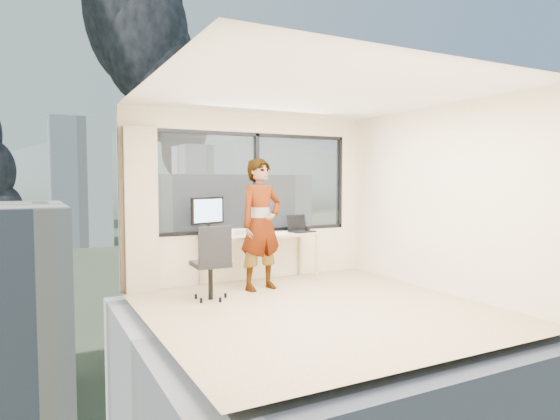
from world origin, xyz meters
TOP-DOWN VIEW (x-y plane):
  - floor at (0.00, 0.00)m, footprint 4.00×4.00m
  - ceiling at (0.00, 0.00)m, footprint 4.00×4.00m
  - wall_front at (0.00, -2.00)m, footprint 4.00×0.01m
  - wall_left at (-2.00, 0.00)m, footprint 0.01×4.00m
  - wall_right at (2.00, 0.00)m, footprint 0.01×4.00m
  - window_wall at (0.05, 2.00)m, footprint 3.30×0.16m
  - curtain at (-1.72, 1.88)m, footprint 0.45×0.14m
  - desk at (0.00, 1.66)m, footprint 1.80×0.60m
  - chair at (-1.01, 1.03)m, footprint 0.52×0.52m
  - person at (-0.17, 1.26)m, footprint 0.76×0.57m
  - monitor at (-0.80, 1.74)m, footprint 0.59×0.32m
  - game_console at (-0.26, 1.89)m, footprint 0.33×0.30m
  - laptop at (0.70, 1.60)m, footprint 0.45×0.47m
  - cellphone at (0.65, 1.60)m, footprint 0.12×0.08m
  - pen_cup at (0.80, 1.59)m, footprint 0.08×0.08m
  - handbag at (0.70, 1.82)m, footprint 0.28×0.20m
  - exterior_ground at (0.00, 120.00)m, footprint 400.00×400.00m
  - near_bldg_b at (12.00, 38.00)m, footprint 14.00×13.00m
  - near_bldg_c at (30.00, 28.00)m, footprint 12.00×10.00m
  - far_tower_b at (8.00, 120.00)m, footprint 13.00×13.00m
  - far_tower_c at (45.00, 140.00)m, footprint 15.00×15.00m
  - hill_b at (100.00, 320.00)m, footprint 300.00×220.00m
  - tree_b at (4.00, 18.00)m, footprint 7.60×7.60m
  - tree_c at (22.00, 40.00)m, footprint 8.40×8.40m
  - smoke_plume_b at (55.00, 170.00)m, footprint 30.00×18.00m

SIDE VIEW (x-z plane):
  - exterior_ground at x=0.00m, z-range -14.02..-13.98m
  - hill_b at x=100.00m, z-range -62.00..34.00m
  - tree_b at x=4.00m, z-range -14.00..-5.00m
  - near_bldg_c at x=30.00m, z-range -14.00..-4.00m
  - tree_c at x=22.00m, z-range -14.00..-4.00m
  - near_bldg_b at x=12.00m, z-range -14.00..2.00m
  - far_tower_c at x=45.00m, z-range -14.00..12.00m
  - floor at x=0.00m, z-range -0.01..0.01m
  - desk at x=0.00m, z-range 0.00..0.75m
  - chair at x=-1.01m, z-range 0.00..1.00m
  - cellphone at x=0.65m, z-range 0.75..0.76m
  - game_console at x=-0.26m, z-range 0.75..0.82m
  - pen_cup at x=0.80m, z-range 0.75..0.84m
  - handbag at x=0.70m, z-range 0.75..0.95m
  - laptop at x=0.70m, z-range 0.75..0.99m
  - person at x=-0.17m, z-range 0.00..1.87m
  - far_tower_b at x=8.00m, z-range -14.00..16.00m
  - monitor at x=-0.80m, z-range 0.75..1.33m
  - curtain at x=-1.72m, z-range 0.00..2.30m
  - wall_front at x=0.00m, z-range 0.00..2.60m
  - wall_left at x=-2.00m, z-range 0.00..2.60m
  - wall_right at x=2.00m, z-range 0.00..2.60m
  - window_wall at x=0.05m, z-range 0.75..2.30m
  - ceiling at x=0.00m, z-range 2.60..2.60m
  - smoke_plume_b at x=55.00m, z-range -8.00..62.00m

